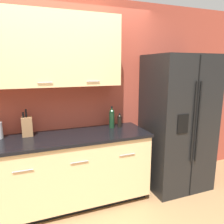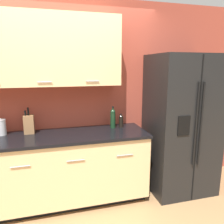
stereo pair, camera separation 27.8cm
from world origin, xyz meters
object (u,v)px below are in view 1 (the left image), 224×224
knife_block (27,126)px  oil_bottle (120,121)px  wine_bottle (112,118)px  refrigerator (177,123)px

knife_block → oil_bottle: (1.19, -0.03, -0.03)m
knife_block → wine_bottle: size_ratio=1.10×
knife_block → oil_bottle: 1.19m
knife_block → wine_bottle: 1.07m
oil_bottle → refrigerator: bearing=-13.0°
wine_bottle → refrigerator: bearing=-11.4°
knife_block → wine_bottle: knife_block is taller
wine_bottle → oil_bottle: (0.11, -0.00, -0.04)m
wine_bottle → oil_bottle: 0.12m
refrigerator → knife_block: refrigerator is taller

